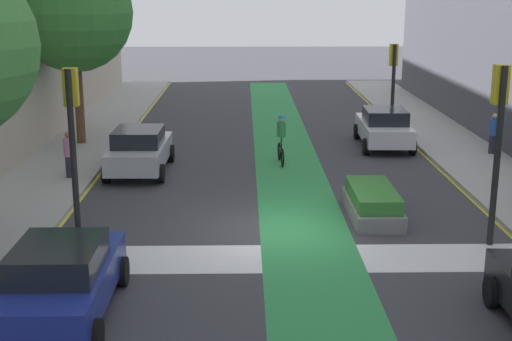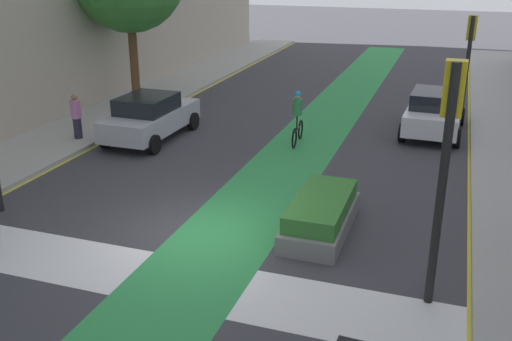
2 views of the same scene
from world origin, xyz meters
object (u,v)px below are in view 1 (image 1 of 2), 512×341
at_px(car_blue_left_near, 62,279).
at_px(pedestrian_sidewalk_right_a, 493,133).
at_px(pedestrian_sidewalk_left_a, 69,154).
at_px(traffic_signal_near_left, 72,121).
at_px(traffic_signal_far_right, 393,70).
at_px(car_white_right_far, 384,127).
at_px(median_planter, 372,203).
at_px(traffic_signal_near_right, 499,121).
at_px(car_silver_left_far, 140,150).
at_px(cyclist_in_lane, 281,138).
at_px(street_tree_far, 73,13).

height_order(car_blue_left_near, pedestrian_sidewalk_right_a, pedestrian_sidewalk_right_a).
relative_size(pedestrian_sidewalk_right_a, pedestrian_sidewalk_left_a, 0.99).
relative_size(traffic_signal_near_left, car_blue_left_near, 1.04).
relative_size(traffic_signal_far_right, car_white_right_far, 0.91).
bearing_deg(median_planter, traffic_signal_near_left, -169.83).
relative_size(traffic_signal_near_right, traffic_signal_near_left, 1.03).
bearing_deg(pedestrian_sidewalk_left_a, car_blue_left_near, -77.35).
distance_m(car_white_right_far, car_silver_left_far, 10.10).
bearing_deg(traffic_signal_far_right, car_white_right_far, -106.25).
distance_m(car_white_right_far, median_planter, 9.27).
xyz_separation_m(cyclist_in_lane, pedestrian_sidewalk_right_a, (8.10, 0.95, -0.05)).
bearing_deg(car_white_right_far, median_planter, -102.82).
height_order(pedestrian_sidewalk_left_a, median_planter, pedestrian_sidewalk_left_a).
distance_m(traffic_signal_near_left, car_silver_left_far, 6.94).
bearing_deg(street_tree_far, cyclist_in_lane, -21.43).
relative_size(car_white_right_far, median_planter, 1.38).
bearing_deg(car_white_right_far, car_blue_left_near, -121.28).
relative_size(car_silver_left_far, street_tree_far, 0.56).
bearing_deg(street_tree_far, car_blue_left_near, -78.73).
xyz_separation_m(car_silver_left_far, pedestrian_sidewalk_right_a, (13.10, 2.03, 0.12)).
distance_m(traffic_signal_near_left, pedestrian_sidewalk_right_a, 16.35).
xyz_separation_m(car_blue_left_near, pedestrian_sidewalk_left_a, (-2.26, 10.07, 0.13)).
relative_size(cyclist_in_lane, street_tree_far, 0.25).
xyz_separation_m(pedestrian_sidewalk_left_a, street_tree_far, (-0.82, 5.38, 4.39)).
height_order(car_blue_left_near, car_white_right_far, same).
height_order(pedestrian_sidewalk_right_a, street_tree_far, street_tree_far).
bearing_deg(pedestrian_sidewalk_right_a, cyclist_in_lane, -173.30).
xyz_separation_m(car_blue_left_near, median_planter, (7.16, 6.13, -0.40)).
relative_size(traffic_signal_near_right, car_white_right_far, 1.05).
distance_m(car_silver_left_far, pedestrian_sidewalk_right_a, 13.26).
height_order(traffic_signal_near_left, car_silver_left_far, traffic_signal_near_left).
bearing_deg(cyclist_in_lane, car_white_right_far, 33.38).
height_order(traffic_signal_near_right, pedestrian_sidewalk_right_a, traffic_signal_near_right).
relative_size(pedestrian_sidewalk_left_a, median_planter, 0.50).
distance_m(traffic_signal_near_right, car_white_right_far, 11.41).
distance_m(traffic_signal_near_right, pedestrian_sidewalk_left_a, 13.63).
bearing_deg(pedestrian_sidewalk_left_a, median_planter, -22.69).
distance_m(car_blue_left_near, car_silver_left_far, 11.25).
bearing_deg(pedestrian_sidewalk_right_a, car_silver_left_far, -171.20).
bearing_deg(pedestrian_sidewalk_right_a, street_tree_far, 172.28).
distance_m(street_tree_far, median_planter, 14.69).
bearing_deg(median_planter, street_tree_far, 137.69).
relative_size(traffic_signal_far_right, car_silver_left_far, 0.92).
bearing_deg(car_silver_left_far, car_white_right_far, 22.82).
distance_m(car_white_right_far, pedestrian_sidewalk_left_a, 12.55).
relative_size(traffic_signal_near_right, cyclist_in_lane, 2.42).
relative_size(traffic_signal_near_left, car_white_right_far, 1.02).
xyz_separation_m(car_blue_left_near, cyclist_in_lane, (4.90, 12.32, 0.17)).
height_order(traffic_signal_far_right, pedestrian_sidewalk_right_a, traffic_signal_far_right).
bearing_deg(median_planter, pedestrian_sidewalk_right_a, 50.68).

